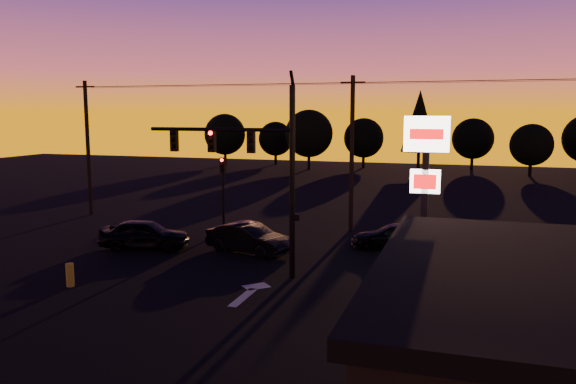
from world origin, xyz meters
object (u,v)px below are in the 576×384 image
object	(u,v)px
traffic_signal_mast	(256,160)
car_mid	(249,238)
car_right	(394,236)
secondary_signal	(223,183)
bollard	(70,275)
car_left	(145,234)
pylon_sign	(425,172)
suv_parked	(524,356)

from	to	relation	value
traffic_signal_mast	car_mid	bearing A→B (deg)	116.47
car_mid	car_right	bearing A→B (deg)	-48.94
secondary_signal	bollard	xyz separation A→B (m)	(-1.63, -11.32, -2.39)
secondary_signal	car_left	world-z (taller)	secondary_signal
traffic_signal_mast	bollard	size ratio (longest dim) A/B	9.10
traffic_signal_mast	car_mid	xyz separation A→B (m)	(-1.70, 3.42, -4.20)
bollard	car_mid	xyz separation A→B (m)	(4.83, 7.25, 0.26)
pylon_sign	secondary_signal	bearing A→B (deg)	140.23
car_right	pylon_sign	bearing A→B (deg)	2.43
car_mid	secondary_signal	bearing A→B (deg)	54.74
pylon_sign	car_left	distance (m)	15.60
traffic_signal_mast	suv_parked	bearing A→B (deg)	-34.04
secondary_signal	bollard	size ratio (longest dim) A/B	4.61
pylon_sign	car_left	xyz separation A→B (m)	(-14.16, 5.05, -4.15)
pylon_sign	suv_parked	world-z (taller)	pylon_sign
secondary_signal	bollard	world-z (taller)	secondary_signal
car_left	suv_parked	size ratio (longest dim) A/B	1.02
car_mid	car_right	xyz separation A→B (m)	(6.75, 3.07, -0.11)
car_mid	car_right	size ratio (longest dim) A/B	1.03
traffic_signal_mast	car_right	xyz separation A→B (m)	(5.04, 6.49, -4.31)
car_left	car_right	size ratio (longest dim) A/B	1.03
car_left	car_mid	bearing A→B (deg)	-94.11
traffic_signal_mast	suv_parked	distance (m)	12.88
traffic_signal_mast	pylon_sign	world-z (taller)	traffic_signal_mast
secondary_signal	pylon_sign	xyz separation A→B (m)	(12.00, -9.99, 2.05)
secondary_signal	car_left	size ratio (longest dim) A/B	0.97
traffic_signal_mast	bollard	xyz separation A→B (m)	(-6.53, -3.83, -4.46)
secondary_signal	car_left	xyz separation A→B (m)	(-2.16, -4.94, -2.10)
pylon_sign	car_mid	bearing A→B (deg)	146.09
secondary_signal	pylon_sign	world-z (taller)	pylon_sign
bollard	secondary_signal	bearing A→B (deg)	81.82
bollard	pylon_sign	bearing A→B (deg)	5.58
car_mid	car_left	bearing A→B (deg)	115.79
secondary_signal	suv_parked	xyz separation A→B (m)	(14.95, -14.28, -2.25)
secondary_signal	car_left	bearing A→B (deg)	-113.64
traffic_signal_mast	pylon_sign	bearing A→B (deg)	-19.36
car_left	car_mid	distance (m)	5.43
car_left	bollard	bearing A→B (deg)	171.47
traffic_signal_mast	car_right	world-z (taller)	traffic_signal_mast
car_right	secondary_signal	bearing A→B (deg)	-106.19
traffic_signal_mast	suv_parked	size ratio (longest dim) A/B	1.94
suv_parked	pylon_sign	bearing A→B (deg)	101.91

